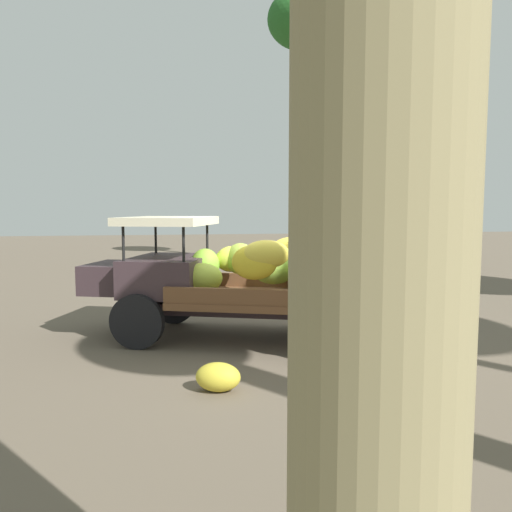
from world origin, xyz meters
TOP-DOWN VIEW (x-y plane):
  - ground_plane at (0.00, 0.00)m, footprint 60.00×60.00m
  - truck at (0.64, -0.07)m, footprint 4.66×2.90m
  - farmer at (-0.45, 1.62)m, footprint 0.58×0.56m
  - loose_banana_bunch at (1.10, 2.12)m, footprint 0.57×0.47m
  - forest_tree_7 at (-3.07, -9.67)m, footprint 2.46×2.46m

SIDE VIEW (x-z plane):
  - ground_plane at x=0.00m, z-range 0.00..0.00m
  - loose_banana_bunch at x=1.10m, z-range 0.00..0.31m
  - truck at x=0.64m, z-range 0.01..1.83m
  - farmer at x=-0.45m, z-range 0.12..1.85m
  - forest_tree_7 at x=-3.07m, z-range 3.39..12.61m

